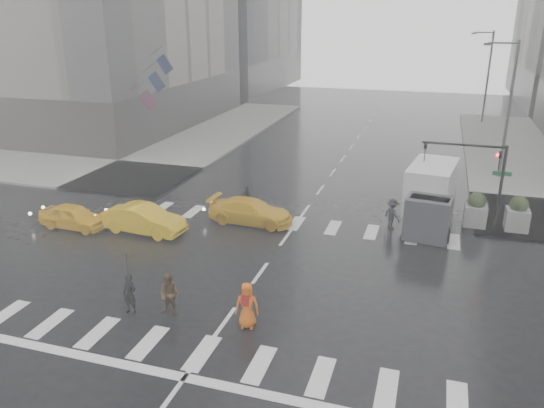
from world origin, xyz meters
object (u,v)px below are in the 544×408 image
(taxi_mid, at_px, (144,219))
(box_truck, at_px, (430,195))
(pedestrian_orange, at_px, (247,305))
(traffic_signal_pole, at_px, (482,169))
(taxi_front, at_px, (74,216))
(pedestrian_brown, at_px, (169,295))

(taxi_mid, distance_m, box_truck, 14.81)
(pedestrian_orange, bearing_deg, taxi_mid, 128.82)
(traffic_signal_pole, distance_m, taxi_front, 20.95)
(taxi_front, height_order, taxi_mid, taxi_mid)
(traffic_signal_pole, bearing_deg, pedestrian_orange, -123.96)
(pedestrian_brown, height_order, pedestrian_orange, pedestrian_orange)
(pedestrian_brown, distance_m, box_truck, 14.99)
(pedestrian_orange, bearing_deg, traffic_signal_pole, 44.49)
(traffic_signal_pole, height_order, pedestrian_brown, traffic_signal_pole)
(traffic_signal_pole, distance_m, box_truck, 2.80)
(taxi_mid, bearing_deg, taxi_front, 102.39)
(traffic_signal_pole, distance_m, pedestrian_brown, 16.65)
(pedestrian_brown, xyz_separation_m, box_truck, (8.80, 12.10, 0.82))
(pedestrian_orange, xyz_separation_m, box_truck, (5.80, 12.01, 0.78))
(taxi_mid, bearing_deg, pedestrian_brown, -138.89)
(traffic_signal_pole, relative_size, pedestrian_brown, 2.72)
(taxi_front, bearing_deg, taxi_mid, -79.97)
(box_truck, bearing_deg, taxi_mid, -150.54)
(taxi_mid, bearing_deg, box_truck, -63.86)
(pedestrian_brown, bearing_deg, box_truck, 55.97)
(pedestrian_brown, relative_size, taxi_mid, 0.38)
(pedestrian_brown, height_order, taxi_front, pedestrian_brown)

